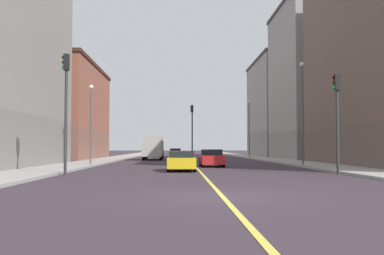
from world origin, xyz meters
name	(u,v)px	position (x,y,z in m)	size (l,w,h in m)	color
ground_plane	(222,196)	(0.00, 0.00, 0.00)	(400.00, 400.00, 0.00)	#372B35
sidewalk_left	(257,158)	(9.77, 49.00, 0.07)	(3.63, 168.00, 0.15)	#9E9B93
sidewalk_right	(118,158)	(-9.77, 49.00, 0.07)	(3.63, 168.00, 0.15)	#9E9B93
lane_center_stripe	(188,158)	(0.00, 49.00, 0.01)	(0.16, 154.00, 0.01)	#E5D14C
building_left_mid	(324,82)	(17.19, 42.07, 9.83)	(11.50, 15.53, 19.65)	gray
building_left_far	(289,108)	(17.19, 60.18, 8.08)	(11.50, 19.21, 16.15)	gray
building_right_midblock	(52,112)	(-17.19, 42.37, 5.92)	(11.50, 20.61, 11.83)	brown
traffic_light_left_near	(337,109)	(7.54, 10.80, 3.67)	(0.40, 0.32, 5.64)	#2D2D2D
traffic_light_right_near	(66,97)	(-7.57, 10.80, 4.28)	(0.40, 0.32, 6.69)	#2D2D2D
traffic_light_median_far	(192,125)	(0.32, 40.48, 4.29)	(0.40, 0.32, 6.70)	#2D2D2D
street_lamp_left_near	(303,103)	(8.56, 21.29, 5.04)	(0.36, 0.36, 8.22)	#4C4C51
street_lamp_right_near	(91,115)	(-8.56, 23.01, 4.16)	(0.36, 0.36, 6.54)	#4C4C51
street_lamp_left_far	(249,123)	(8.56, 48.23, 4.87)	(0.36, 0.36, 7.89)	#4C4C51
car_yellow	(181,161)	(-1.16, 15.03, 0.65)	(1.82, 4.44, 1.29)	gold
car_red	(212,158)	(1.27, 21.26, 0.66)	(1.84, 4.05, 1.36)	red
car_black	(175,153)	(-1.82, 53.77, 0.65)	(1.95, 4.62, 1.35)	black
box_truck	(153,147)	(-4.39, 40.45, 1.54)	(2.34, 7.72, 2.85)	maroon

